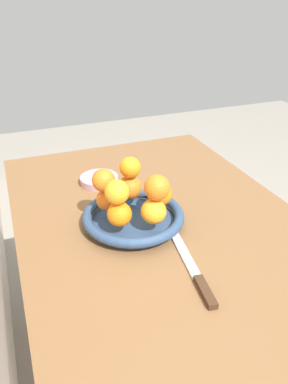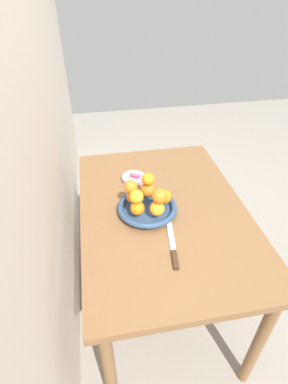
# 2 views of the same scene
# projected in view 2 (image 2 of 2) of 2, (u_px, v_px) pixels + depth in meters

# --- Properties ---
(ground_plane) EXTENTS (6.00, 6.00, 0.00)m
(ground_plane) POSITION_uv_depth(u_px,v_px,m) (159.00, 301.00, 1.83)
(ground_plane) COLOR gray
(wall_back) EXTENTS (4.00, 0.05, 2.50)m
(wall_back) POSITION_uv_depth(u_px,v_px,m) (24.00, 111.00, 1.00)
(wall_back) COLOR beige
(wall_back) RESTS_ON ground_plane
(dining_table) EXTENTS (1.10, 0.76, 0.74)m
(dining_table) POSITION_uv_depth(u_px,v_px,m) (163.00, 223.00, 1.44)
(dining_table) COLOR brown
(dining_table) RESTS_ON ground_plane
(fruit_bowl) EXTENTS (0.27, 0.27, 0.04)m
(fruit_bowl) POSITION_uv_depth(u_px,v_px,m) (147.00, 208.00, 1.35)
(fruit_bowl) COLOR navy
(fruit_bowl) RESTS_ON dining_table
(candy_dish) EXTENTS (0.12, 0.12, 0.02)m
(candy_dish) POSITION_uv_depth(u_px,v_px,m) (133.00, 178.00, 1.56)
(candy_dish) COLOR #B28C99
(candy_dish) RESTS_ON dining_table
(orange_0) EXTENTS (0.06, 0.06, 0.06)m
(orange_0) POSITION_uv_depth(u_px,v_px,m) (157.00, 209.00, 1.28)
(orange_0) COLOR orange
(orange_0) RESTS_ON fruit_bowl
(orange_1) EXTENTS (0.07, 0.07, 0.07)m
(orange_1) POSITION_uv_depth(u_px,v_px,m) (163.00, 197.00, 1.34)
(orange_1) COLOR orange
(orange_1) RESTS_ON fruit_bowl
(orange_2) EXTENTS (0.07, 0.07, 0.07)m
(orange_2) POSITION_uv_depth(u_px,v_px,m) (148.00, 190.00, 1.38)
(orange_2) COLOR orange
(orange_2) RESTS_ON fruit_bowl
(orange_3) EXTENTS (0.06, 0.06, 0.06)m
(orange_3) POSITION_uv_depth(u_px,v_px,m) (133.00, 197.00, 1.34)
(orange_3) COLOR orange
(orange_3) RESTS_ON fruit_bowl
(orange_4) EXTENTS (0.06, 0.06, 0.06)m
(orange_4) POSITION_uv_depth(u_px,v_px,m) (137.00, 208.00, 1.28)
(orange_4) COLOR orange
(orange_4) RESTS_ON fruit_bowl
(orange_5) EXTENTS (0.06, 0.06, 0.06)m
(orange_5) POSITION_uv_depth(u_px,v_px,m) (131.00, 187.00, 1.30)
(orange_5) COLOR orange
(orange_5) RESTS_ON orange_3
(orange_6) EXTENTS (0.06, 0.06, 0.06)m
(orange_6) POSITION_uv_depth(u_px,v_px,m) (160.00, 196.00, 1.24)
(orange_6) COLOR orange
(orange_6) RESTS_ON orange_0
(orange_7) EXTENTS (0.06, 0.06, 0.06)m
(orange_7) POSITION_uv_depth(u_px,v_px,m) (148.00, 179.00, 1.34)
(orange_7) COLOR orange
(orange_7) RESTS_ON orange_2
(orange_8) EXTENTS (0.06, 0.06, 0.06)m
(orange_8) POSITION_uv_depth(u_px,v_px,m) (136.00, 196.00, 1.24)
(orange_8) COLOR orange
(orange_8) RESTS_ON orange_4
(candy_ball_0) EXTENTS (0.02, 0.02, 0.02)m
(candy_ball_0) POSITION_uv_depth(u_px,v_px,m) (135.00, 175.00, 1.55)
(candy_ball_0) COLOR #8C4C99
(candy_ball_0) RESTS_ON candy_dish
(candy_ball_1) EXTENTS (0.02, 0.02, 0.02)m
(candy_ball_1) POSITION_uv_depth(u_px,v_px,m) (134.00, 174.00, 1.56)
(candy_ball_1) COLOR gold
(candy_ball_1) RESTS_ON candy_dish
(candy_ball_2) EXTENTS (0.01, 0.01, 0.01)m
(candy_ball_2) POSITION_uv_depth(u_px,v_px,m) (136.00, 177.00, 1.54)
(candy_ball_2) COLOR #C6384C
(candy_ball_2) RESTS_ON candy_dish
(candy_ball_3) EXTENTS (0.02, 0.02, 0.02)m
(candy_ball_3) POSITION_uv_depth(u_px,v_px,m) (139.00, 176.00, 1.54)
(candy_ball_3) COLOR #8C4C99
(candy_ball_3) RESTS_ON candy_dish
(candy_ball_4) EXTENTS (0.02, 0.02, 0.02)m
(candy_ball_4) POSITION_uv_depth(u_px,v_px,m) (132.00, 175.00, 1.55)
(candy_ball_4) COLOR #C6384C
(candy_ball_4) RESTS_ON candy_dish
(knife) EXTENTS (0.26, 0.06, 0.01)m
(knife) POSITION_uv_depth(u_px,v_px,m) (173.00, 248.00, 1.19)
(knife) COLOR #3F2819
(knife) RESTS_ON dining_table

